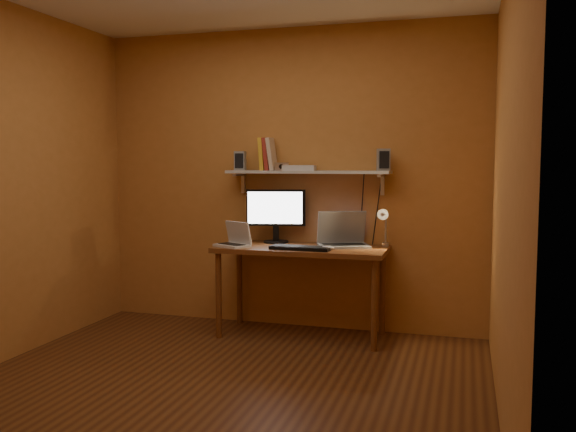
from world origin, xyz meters
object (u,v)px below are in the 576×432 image
(desk, at_px, (301,257))
(mouse, at_px, (328,248))
(desk_lamp, at_px, (384,222))
(speaker_left, at_px, (240,161))
(monitor, at_px, (276,213))
(router, at_px, (299,168))
(netbook, at_px, (235,239))
(shelf_camera, at_px, (282,167))
(wall_shelf, at_px, (308,172))
(laptop, at_px, (343,237))
(keyboard, at_px, (301,248))
(speaker_right, at_px, (383,160))

(desk, height_order, mouse, mouse)
(desk_lamp, xyz_separation_m, speaker_left, (-1.26, 0.06, 0.50))
(monitor, bearing_deg, router, -13.81)
(mouse, bearing_deg, desk_lamp, 27.22)
(monitor, bearing_deg, netbook, -142.43)
(shelf_camera, bearing_deg, router, 26.03)
(desk, relative_size, wall_shelf, 1.00)
(desk_lamp, bearing_deg, router, 175.17)
(netbook, bearing_deg, desk, 39.63)
(mouse, bearing_deg, speaker_left, 153.32)
(laptop, height_order, keyboard, laptop)
(keyboard, xyz_separation_m, mouse, (0.22, 0.02, 0.01))
(laptop, relative_size, shelf_camera, 4.24)
(mouse, xyz_separation_m, speaker_right, (0.39, 0.32, 0.70))
(desk, xyz_separation_m, wall_shelf, (-0.00, 0.19, 0.69))
(speaker_right, distance_m, router, 0.71)
(desk, height_order, laptop, laptop)
(keyboard, height_order, desk_lamp, desk_lamp)
(desk, distance_m, laptop, 0.38)
(desk_lamp, relative_size, speaker_left, 2.28)
(desk_lamp, bearing_deg, netbook, -168.17)
(desk, xyz_separation_m, router, (-0.07, 0.19, 0.73))
(monitor, height_order, mouse, monitor)
(laptop, bearing_deg, monitor, 151.94)
(monitor, bearing_deg, keyboard, -60.97)
(netbook, height_order, keyboard, netbook)
(desk_lamp, bearing_deg, laptop, 179.34)
(desk, bearing_deg, wall_shelf, 90.00)
(keyboard, bearing_deg, speaker_left, 155.36)
(desk, bearing_deg, speaker_right, 15.97)
(mouse, bearing_deg, shelf_camera, 144.13)
(netbook, distance_m, keyboard, 0.58)
(monitor, bearing_deg, speaker_right, -13.59)
(keyboard, relative_size, mouse, 4.67)
(speaker_right, bearing_deg, desk_lamp, -86.38)
(desk, xyz_separation_m, netbook, (-0.54, -0.12, 0.14))
(router, bearing_deg, wall_shelf, 4.93)
(keyboard, bearing_deg, speaker_right, 33.01)
(desk, bearing_deg, speaker_left, 163.25)
(laptop, relative_size, netbook, 1.46)
(netbook, distance_m, speaker_right, 1.38)
(speaker_left, height_order, shelf_camera, speaker_left)
(desk, relative_size, router, 5.14)
(wall_shelf, bearing_deg, desk, -90.00)
(keyboard, relative_size, router, 1.79)
(desk_lamp, distance_m, router, 0.86)
(wall_shelf, distance_m, mouse, 0.72)
(wall_shelf, xyz_separation_m, speaker_left, (-0.60, -0.01, 0.10))
(keyboard, height_order, router, router)
(desk, distance_m, router, 0.76)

